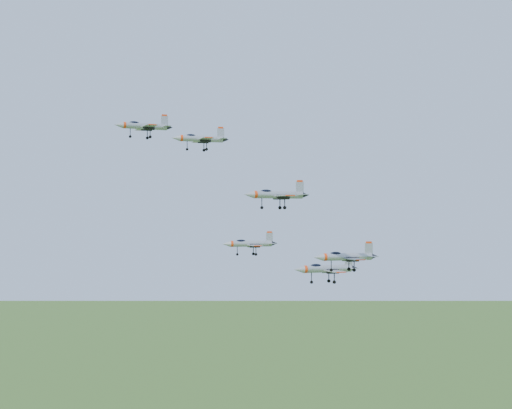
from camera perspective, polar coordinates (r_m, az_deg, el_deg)
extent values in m
cylinder|color=#969CA2|center=(147.76, -8.88, 6.21)|extent=(9.13, 3.19, 1.31)
cone|color=#969CA2|center=(146.48, -10.95, 6.28)|extent=(2.05, 1.66, 1.31)
cone|color=black|center=(149.17, -6.93, 6.14)|extent=(1.61, 1.39, 1.11)
ellipsoid|color=black|center=(147.28, -9.72, 6.43)|extent=(2.36, 1.39, 0.83)
cube|color=#969CA2|center=(145.08, -8.52, 6.24)|extent=(3.20, 4.82, 0.14)
cube|color=#969CA2|center=(150.49, -9.08, 5.99)|extent=(3.20, 4.82, 0.14)
cube|color=#969CA2|center=(149.03, -7.34, 6.67)|extent=(1.50, 0.44, 2.11)
cube|color=red|center=(149.18, -7.33, 7.10)|extent=(1.11, 0.37, 0.35)
cylinder|color=#969CA2|center=(129.12, -4.39, 5.27)|extent=(7.96, 2.07, 1.14)
cone|color=#969CA2|center=(128.06, -6.45, 5.32)|extent=(1.70, 1.32, 1.14)
cone|color=black|center=(130.28, -2.44, 5.21)|extent=(1.33, 1.11, 0.97)
ellipsoid|color=black|center=(128.71, -5.22, 5.48)|extent=(2.01, 1.04, 0.72)
cube|color=#969CA2|center=(126.77, -4.04, 5.28)|extent=(2.46, 4.07, 0.12)
cube|color=#969CA2|center=(131.50, -4.57, 5.06)|extent=(2.46, 4.07, 0.12)
cube|color=#969CA2|center=(130.15, -2.84, 5.74)|extent=(1.32, 0.26, 1.84)
cube|color=red|center=(130.27, -2.84, 6.16)|extent=(0.97, 0.24, 0.31)
cylinder|color=#969CA2|center=(113.00, 1.77, 0.78)|extent=(8.31, 2.38, 1.19)
cone|color=#969CA2|center=(111.27, -0.59, 0.81)|extent=(1.80, 1.42, 1.19)
cone|color=black|center=(114.83, 3.98, 0.76)|extent=(1.41, 1.19, 1.01)
ellipsoid|color=black|center=(112.28, 0.82, 1.02)|extent=(2.11, 1.14, 0.75)
cube|color=#969CA2|center=(110.68, 2.35, 0.70)|extent=(2.67, 4.29, 0.13)
cube|color=#969CA2|center=(115.44, 1.39, 0.64)|extent=(2.67, 4.29, 0.13)
cube|color=#969CA2|center=(114.47, 3.52, 1.38)|extent=(1.37, 0.31, 1.92)
cube|color=red|center=(114.52, 3.52, 1.89)|extent=(1.01, 0.27, 0.32)
cylinder|color=#969CA2|center=(140.04, -0.41, -3.15)|extent=(8.35, 1.67, 1.20)
cone|color=#969CA2|center=(138.90, -2.40, -3.17)|extent=(1.72, 1.29, 1.20)
cone|color=black|center=(141.30, 1.48, -3.13)|extent=(1.35, 1.09, 1.02)
ellipsoid|color=black|center=(139.54, -1.21, -2.97)|extent=(2.07, 0.97, 0.76)
cube|color=#969CA2|center=(137.60, -0.07, -3.29)|extent=(2.34, 4.17, 0.13)
cube|color=#969CA2|center=(142.60, -0.59, -3.20)|extent=(2.34, 4.17, 0.13)
cube|color=#969CA2|center=(140.98, 1.08, -2.63)|extent=(1.39, 0.19, 1.93)
cube|color=red|center=(140.95, 1.08, -2.22)|extent=(1.02, 0.19, 0.32)
cylinder|color=#969CA2|center=(127.69, 7.31, -4.17)|extent=(9.28, 2.14, 1.33)
cone|color=#969CA2|center=(125.56, 5.00, -4.22)|extent=(1.95, 1.49, 1.33)
cone|color=black|center=(129.93, 9.46, -4.10)|extent=(1.53, 1.25, 1.13)
ellipsoid|color=black|center=(126.77, 6.38, -3.96)|extent=(2.32, 1.15, 0.84)
cube|color=#969CA2|center=(125.18, 7.93, -4.35)|extent=(2.74, 4.69, 0.14)
cube|color=#969CA2|center=(130.40, 6.88, -4.21)|extent=(2.74, 4.69, 0.14)
cube|color=#969CA2|center=(129.37, 9.01, -3.51)|extent=(1.54, 0.26, 2.15)
cube|color=red|center=(129.32, 9.01, -3.01)|extent=(1.13, 0.24, 0.36)
cylinder|color=#969CA2|center=(138.87, 5.73, -5.13)|extent=(10.12, 2.83, 1.45)
cone|color=#969CA2|center=(136.43, 3.43, -5.21)|extent=(2.19, 1.71, 1.45)
cone|color=black|center=(141.42, 7.86, -5.05)|extent=(1.71, 1.43, 1.23)
ellipsoid|color=black|center=(137.81, 4.80, -4.94)|extent=(2.57, 1.37, 0.92)
cube|color=#969CA2|center=(136.18, 6.37, -5.33)|extent=(3.22, 5.21, 0.16)
cube|color=#969CA2|center=(141.80, 5.27, -5.16)|extent=(3.22, 5.21, 0.16)
cube|color=#969CA2|center=(140.77, 7.41, -4.46)|extent=(1.67, 0.36, 2.34)
cube|color=red|center=(140.70, 7.41, -3.96)|extent=(1.23, 0.32, 0.39)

